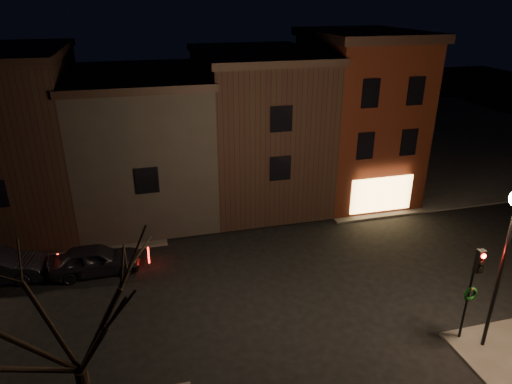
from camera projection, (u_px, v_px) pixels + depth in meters
ground at (283, 283)px, 21.61m from camera, size 120.00×120.00×0.00m
sidewalk_far_right at (417, 136)px, 43.98m from camera, size 30.00×30.00×0.12m
corner_building at (357, 115)px, 29.74m from camera, size 6.50×8.50×10.50m
row_building_a at (257, 126)px, 29.37m from camera, size 7.30×10.30×9.40m
row_building_b at (143, 142)px, 27.89m from camera, size 7.80×10.30×8.40m
row_building_c at (11, 138)px, 25.92m from camera, size 7.30×10.30×9.90m
street_lamp_near at (511, 229)px, 15.65m from camera, size 0.60×0.60×6.48m
traffic_signal at (474, 281)px, 16.89m from camera, size 0.58×0.38×4.05m
bare_tree_left at (68, 305)px, 11.38m from camera, size 5.60×5.60×7.50m
parked_car_a at (95, 260)px, 22.19m from camera, size 4.29×1.79×1.45m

